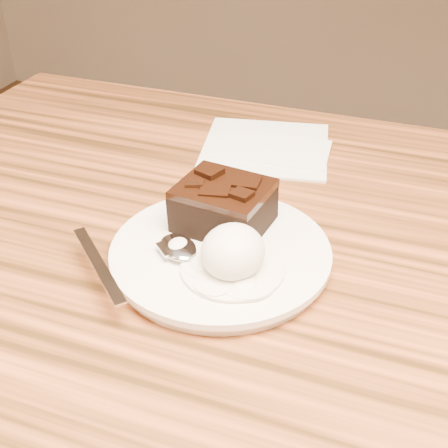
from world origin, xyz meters
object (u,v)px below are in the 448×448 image
(spoon, at_px, (178,249))
(ice_cream_scoop, at_px, (233,252))
(plate, at_px, (220,256))
(brownie, at_px, (224,208))
(napkin, at_px, (265,146))

(spoon, bearing_deg, ice_cream_scoop, -53.56)
(ice_cream_scoop, distance_m, spoon, 0.06)
(plate, relative_size, brownie, 2.46)
(ice_cream_scoop, bearing_deg, spoon, 174.23)
(ice_cream_scoop, xyz_separation_m, napkin, (-0.05, 0.28, -0.04))
(brownie, xyz_separation_m, spoon, (-0.02, -0.06, -0.02))
(plate, relative_size, ice_cream_scoop, 3.46)
(plate, xyz_separation_m, spoon, (-0.04, -0.02, 0.01))
(spoon, relative_size, napkin, 1.14)
(napkin, bearing_deg, ice_cream_scoop, -79.24)
(spoon, bearing_deg, brownie, 20.55)
(brownie, distance_m, spoon, 0.07)
(plate, bearing_deg, ice_cream_scoop, -50.72)
(ice_cream_scoop, height_order, napkin, ice_cream_scoop)
(plate, xyz_separation_m, napkin, (-0.03, 0.26, -0.01))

